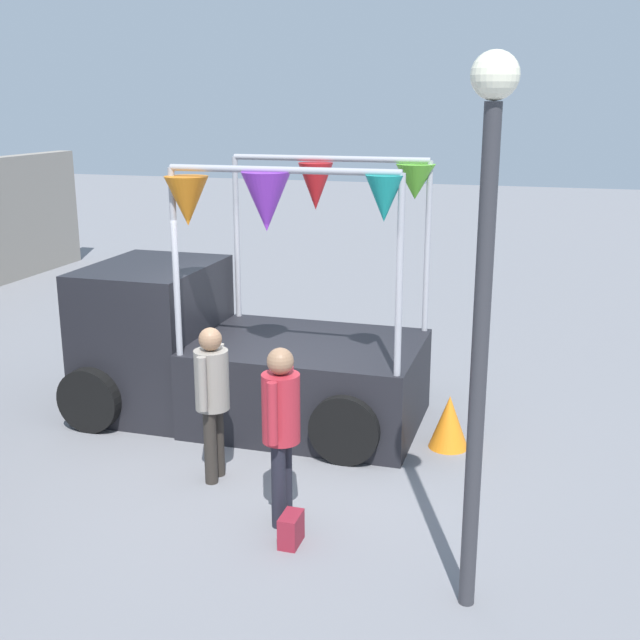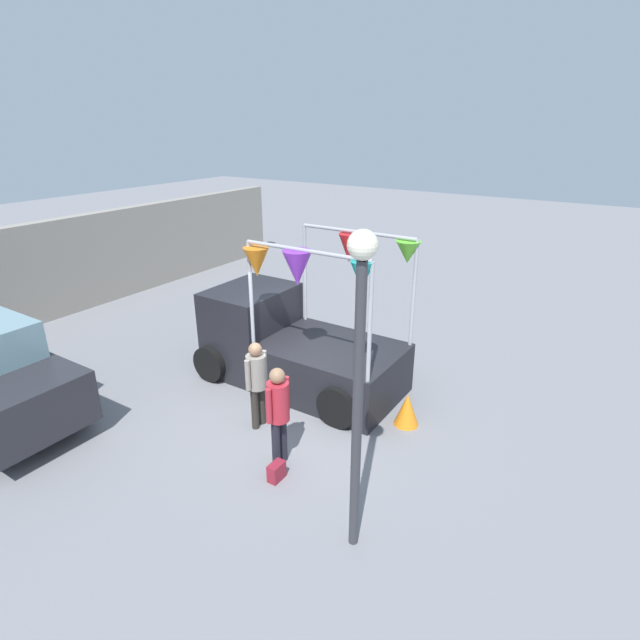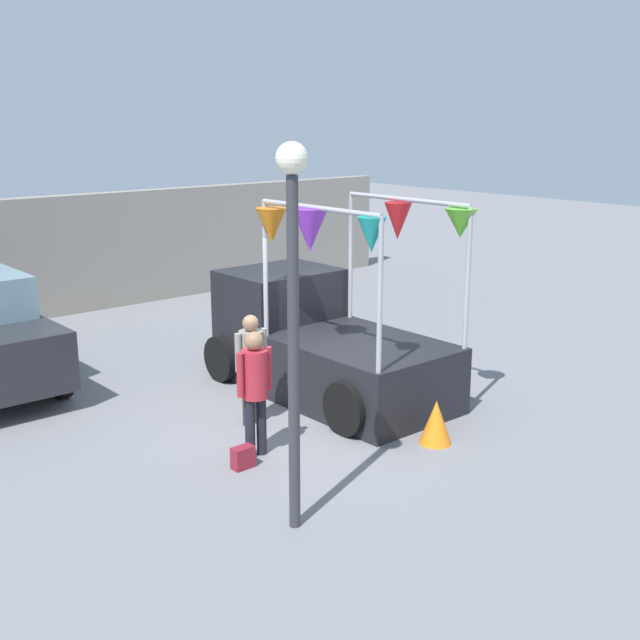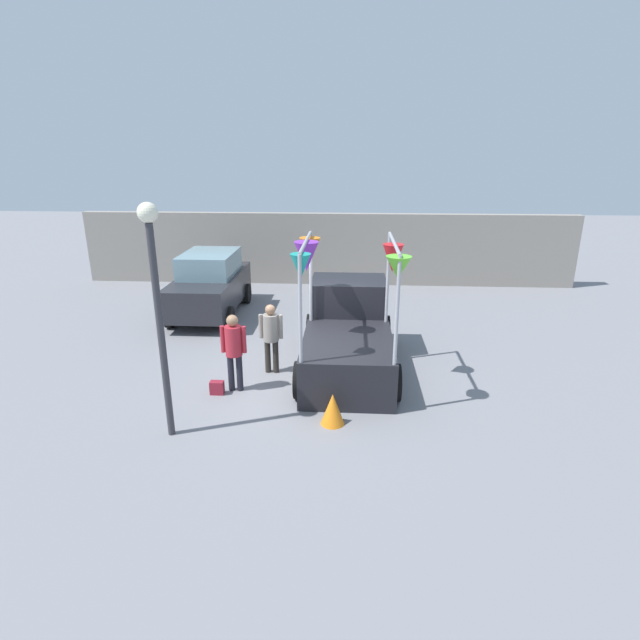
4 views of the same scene
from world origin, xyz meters
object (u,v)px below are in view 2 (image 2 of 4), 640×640
object	(u,v)px
vendor_truck	(289,341)
street_lamp	(359,358)
person_vendor	(257,377)
handbag	(276,471)
folded_kite_bundle_tangerine	(407,409)
person_customer	(278,408)

from	to	relation	value
vendor_truck	street_lamp	bearing A→B (deg)	-133.42
person_vendor	street_lamp	world-z (taller)	street_lamp
vendor_truck	street_lamp	xyz separation A→B (m)	(-3.08, -3.25, 1.76)
handbag	folded_kite_bundle_tangerine	distance (m)	2.63
person_vendor	person_customer	bearing A→B (deg)	-123.50
person_customer	folded_kite_bundle_tangerine	size ratio (longest dim) A/B	2.76
person_vendor	handbag	bearing A→B (deg)	-130.48
street_lamp	person_customer	bearing A→B (deg)	66.31
street_lamp	folded_kite_bundle_tangerine	bearing A→B (deg)	10.39
street_lamp	folded_kite_bundle_tangerine	distance (m)	3.70
person_vendor	folded_kite_bundle_tangerine	xyz separation A→B (m)	(1.45, -2.17, -0.66)
person_vendor	street_lamp	bearing A→B (deg)	-117.31
person_customer	handbag	bearing A→B (deg)	-150.26
person_customer	folded_kite_bundle_tangerine	world-z (taller)	person_customer
vendor_truck	person_vendor	xyz separation A→B (m)	(-1.69, -0.56, 0.10)
handbag	street_lamp	distance (m)	2.96
person_customer	street_lamp	distance (m)	2.51
person_customer	street_lamp	bearing A→B (deg)	-113.69
street_lamp	folded_kite_bundle_tangerine	world-z (taller)	street_lamp
handbag	street_lamp	xyz separation A→B (m)	(-0.42, -1.55, 2.48)
person_vendor	handbag	xyz separation A→B (m)	(-0.97, -1.14, -0.82)
folded_kite_bundle_tangerine	vendor_truck	bearing A→B (deg)	84.94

